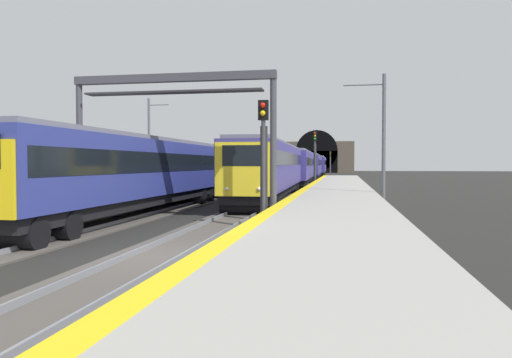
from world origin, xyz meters
The scene contains 13 objects.
ground_plane centered at (0.00, 0.00, 0.00)m, with size 320.00×320.00×0.00m, color black.
platform_right centered at (0.00, -4.42, 0.45)m, with size 112.00×4.60×0.91m, color #9E9B93.
platform_right_edge_strip centered at (0.00, -2.38, 0.91)m, with size 112.00×0.50×0.01m, color yellow.
track_main_line centered at (0.00, 0.00, 0.04)m, with size 160.00×2.87×0.21m.
train_main_approaching centered at (50.36, 0.00, 2.26)m, with size 81.01×3.25×3.94m.
train_adjacent_platform centered at (19.89, 5.07, 2.24)m, with size 41.45×3.07×4.76m.
railway_signal_near centered at (5.74, -1.86, 2.91)m, with size 0.39×0.38×4.94m.
railway_signal_mid centered at (38.85, -1.86, 3.57)m, with size 0.39×0.38×5.97m.
railway_signal_far centered at (98.15, -1.86, 3.27)m, with size 0.39×0.38×5.43m.
overhead_signal_gantry centered at (7.90, 2.53, 4.98)m, with size 0.70×9.20×6.48m.
tunnel_portal centered at (123.26, 2.53, 4.39)m, with size 3.09×20.51×11.84m.
catenary_mast_near centered at (28.14, 12.16, 4.27)m, with size 0.22×1.98×8.34m.
catenary_mast_far centered at (16.35, -7.08, 3.97)m, with size 0.22×2.43×7.70m.
Camera 1 is at (-12.21, -4.86, 2.55)m, focal length 33.72 mm.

